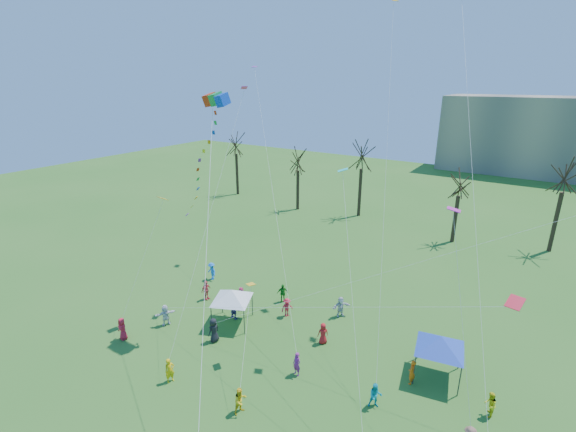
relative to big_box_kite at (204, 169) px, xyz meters
The scene contains 7 objects.
ground 16.02m from the big_box_kite, 42.13° to the right, with size 160.00×160.00×0.00m, color #2F6820.
bare_tree_row 31.59m from the big_box_kite, 73.01° to the left, with size 70.39×8.89×10.57m.
big_box_kite is the anchor object (origin of this frame).
canopy_tent_white 10.03m from the big_box_kite, 50.84° to the left, with size 3.54×3.54×2.91m.
canopy_tent_blue 18.94m from the big_box_kite, 13.00° to the left, with size 3.95×3.95×3.00m.
festival_crowd 12.79m from the big_box_kite, ahead, with size 26.96×14.61×1.86m.
small_kites_aloft 9.34m from the big_box_kite, 25.88° to the left, with size 29.35×17.62×34.00m.
Camera 1 is at (11.75, -12.44, 18.11)m, focal length 25.00 mm.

